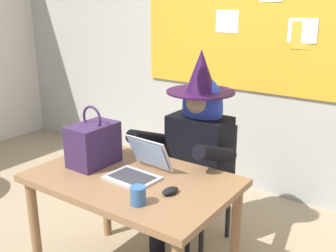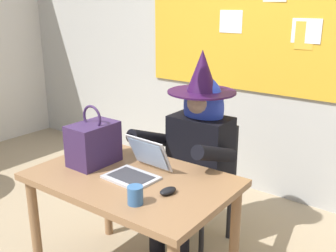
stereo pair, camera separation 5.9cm
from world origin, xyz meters
name	(u,v)px [view 1 (the left image)]	position (x,y,z in m)	size (l,w,h in m)	color
wall_back_bulletin	(263,48)	(0.00, 1.78, 1.33)	(6.49, 1.90, 2.63)	#B2B2AD
desk_main	(132,193)	(-0.03, 0.06, 0.64)	(1.20, 0.79, 0.74)	#8E6642
chair_at_desk	(204,175)	(0.02, 0.80, 0.49)	(0.45, 0.45, 0.88)	black
person_costumed	(195,143)	(0.01, 0.68, 0.78)	(0.60, 0.70, 1.41)	black
laptop	(139,168)	(0.00, 0.10, 0.79)	(0.30, 0.32, 0.21)	#B7B7BC
computer_mouse	(170,191)	(0.28, 0.02, 0.75)	(0.06, 0.10, 0.03)	black
handbag	(93,144)	(-0.34, 0.07, 0.87)	(0.20, 0.30, 0.38)	#38234C
coffee_mug	(138,196)	(0.22, -0.16, 0.78)	(0.08, 0.08, 0.10)	#336099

